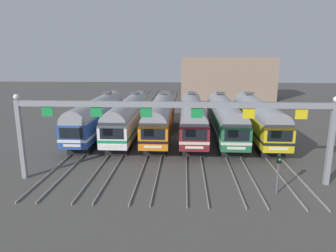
{
  "coord_description": "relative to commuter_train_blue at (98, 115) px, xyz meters",
  "views": [
    {
      "loc": [
        0.98,
        -36.35,
        9.88
      ],
      "look_at": [
        -0.81,
        -3.77,
        2.3
      ],
      "focal_mm": 32.38,
      "sensor_mm": 36.0,
      "label": 1
    }
  ],
  "objects": [
    {
      "name": "ground_plane",
      "position": [
        9.77,
        0.0,
        -2.69
      ],
      "size": [
        160.0,
        160.0,
        0.0
      ],
      "primitive_type": "plane",
      "color": "#4C4944"
    },
    {
      "name": "track_bed",
      "position": [
        9.77,
        17.0,
        -2.61
      ],
      "size": [
        21.05,
        70.0,
        0.15
      ],
      "color": "gray",
      "rests_on": "ground"
    },
    {
      "name": "commuter_train_white",
      "position": [
        3.91,
        0.0,
        0.0
      ],
      "size": [
        2.88,
        18.06,
        5.05
      ],
      "color": "white",
      "rests_on": "ground"
    },
    {
      "name": "commuter_train_green",
      "position": [
        15.64,
        0.0,
        0.0
      ],
      "size": [
        2.88,
        18.06,
        5.05
      ],
      "color": "#236B42",
      "rests_on": "ground"
    },
    {
      "name": "commuter_train_blue",
      "position": [
        0.0,
        0.0,
        0.0
      ],
      "size": [
        2.88,
        18.06,
        5.05
      ],
      "color": "#284C9E",
      "rests_on": "ground"
    },
    {
      "name": "yard_signal_mast",
      "position": [
        17.59,
        -15.38,
        -0.58
      ],
      "size": [
        0.28,
        0.35,
        3.02
      ],
      "color": "#59595E",
      "rests_on": "ground"
    },
    {
      "name": "commuter_train_yellow",
      "position": [
        19.54,
        0.0,
        0.0
      ],
      "size": [
        2.88,
        18.06,
        5.05
      ],
      "color": "gold",
      "rests_on": "ground"
    },
    {
      "name": "commuter_train_orange",
      "position": [
        7.82,
        0.0,
        0.0
      ],
      "size": [
        2.88,
        18.06,
        5.05
      ],
      "color": "orange",
      "rests_on": "ground"
    },
    {
      "name": "catenary_gantry",
      "position": [
        9.77,
        -13.5,
        2.64
      ],
      "size": [
        24.78,
        0.44,
        6.97
      ],
      "color": "gray",
      "rests_on": "ground"
    },
    {
      "name": "maintenance_building",
      "position": [
        20.52,
        36.03,
        2.09
      ],
      "size": [
        21.1,
        10.0,
        9.56
      ],
      "primitive_type": "cube",
      "color": "gray",
      "rests_on": "ground"
    },
    {
      "name": "commuter_train_maroon",
      "position": [
        11.73,
        0.0,
        0.0
      ],
      "size": [
        2.88,
        18.06,
        5.05
      ],
      "color": "maroon",
      "rests_on": "ground"
    }
  ]
}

